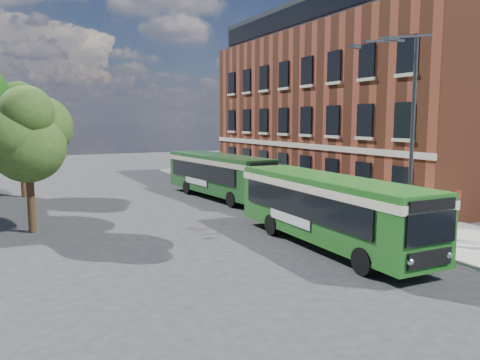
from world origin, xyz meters
TOP-DOWN VIEW (x-y plane):
  - ground at (0.00, 0.00)m, footprint 120.00×120.00m
  - pavement at (7.00, 8.00)m, footprint 6.00×48.00m
  - kerb_line at (3.95, 8.00)m, footprint 0.12×48.00m
  - brick_office at (14.00, 12.00)m, footprint 12.10×26.00m
  - street_lamp at (4.84, -2.00)m, footprint 2.96×2.38m
  - bus_stop_sign at (5.60, -4.20)m, footprint 0.35×0.08m
  - bus_front at (1.21, -1.26)m, footprint 2.78×11.26m
  - bus_rear at (2.27, 12.47)m, footprint 3.62×11.23m
  - pedestrian_a at (5.86, -2.32)m, footprint 0.77×0.62m
  - tree_left at (-9.95, 7.15)m, footprint 4.14×3.93m
  - tree_right at (-9.89, 19.06)m, footprint 4.75×4.52m

SIDE VIEW (x-z plane):
  - ground at x=0.00m, z-range 0.00..0.00m
  - kerb_line at x=3.95m, z-range 0.00..0.01m
  - pavement at x=7.00m, z-range 0.00..0.15m
  - pedestrian_a at x=5.86m, z-range 0.15..1.98m
  - bus_stop_sign at x=5.60m, z-range 0.25..2.77m
  - bus_rear at x=2.27m, z-range 0.32..3.34m
  - bus_front at x=1.21m, z-range 0.32..3.34m
  - tree_left at x=-9.95m, z-range 1.24..8.23m
  - street_lamp at x=4.84m, z-range 0.29..9.29m
  - tree_right at x=-9.89m, z-range 1.43..9.45m
  - brick_office at x=14.00m, z-range -0.13..14.07m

